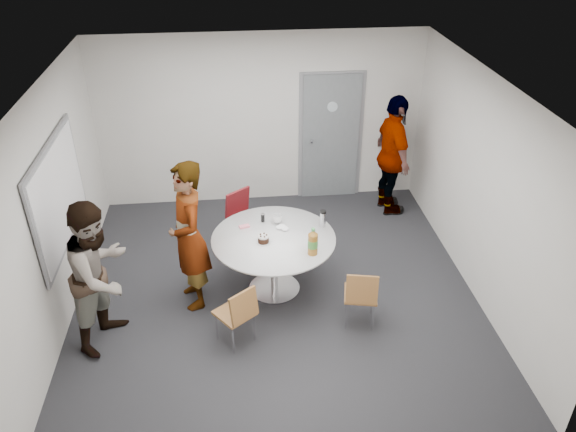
{
  "coord_description": "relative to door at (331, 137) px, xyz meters",
  "views": [
    {
      "loc": [
        -0.45,
        -5.65,
        4.56
      ],
      "look_at": [
        0.18,
        0.25,
        0.97
      ],
      "focal_mm": 35.0,
      "sensor_mm": 36.0,
      "label": 1
    }
  ],
  "objects": [
    {
      "name": "table",
      "position": [
        -1.08,
        -2.44,
        -0.34
      ],
      "size": [
        1.52,
        1.52,
        1.14
      ],
      "color": "silver",
      "rests_on": "floor"
    },
    {
      "name": "ceiling",
      "position": [
        -1.1,
        -2.48,
        1.67
      ],
      "size": [
        5.0,
        5.0,
        0.0
      ],
      "primitive_type": "plane",
      "rotation": [
        3.14,
        0.0,
        0.0
      ],
      "color": "silver",
      "rests_on": "wall_back"
    },
    {
      "name": "person_left",
      "position": [
        -3.05,
        -3.09,
        -0.14
      ],
      "size": [
        0.97,
        1.06,
        1.77
      ],
      "primitive_type": "imported",
      "rotation": [
        0.0,
        0.0,
        1.14
      ],
      "color": "white",
      "rests_on": "floor"
    },
    {
      "name": "chair_near_left",
      "position": [
        -1.59,
        -3.37,
        -0.56
      ],
      "size": [
        0.53,
        0.54,
        0.78
      ],
      "rotation": [
        0.0,
        0.0,
        0.65
      ],
      "color": "brown",
      "rests_on": "floor"
    },
    {
      "name": "chair_near_right",
      "position": [
        -0.18,
        -3.22,
        -0.55
      ],
      "size": [
        0.45,
        0.47,
        0.79
      ],
      "rotation": [
        0.0,
        0.0,
        -0.21
      ],
      "color": "brown",
      "rests_on": "floor"
    },
    {
      "name": "door",
      "position": [
        0.0,
        0.0,
        0.0
      ],
      "size": [
        1.02,
        0.17,
        2.12
      ],
      "color": "slate",
      "rests_on": "wall_back"
    },
    {
      "name": "whiteboard",
      "position": [
        -3.56,
        -2.28,
        0.42
      ],
      "size": [
        0.04,
        1.9,
        1.25
      ],
      "color": "gray",
      "rests_on": "wall_left"
    },
    {
      "name": "person_main",
      "position": [
        -2.12,
        -2.54,
        -0.08
      ],
      "size": [
        0.62,
        0.78,
        1.89
      ],
      "primitive_type": "imported",
      "rotation": [
        0.0,
        0.0,
        -1.31
      ],
      "color": "#A5C6EA",
      "rests_on": "floor"
    },
    {
      "name": "wall_left",
      "position": [
        -3.6,
        -2.48,
        0.32
      ],
      "size": [
        0.0,
        5.0,
        5.0
      ],
      "primitive_type": "plane",
      "rotation": [
        1.57,
        0.0,
        1.57
      ],
      "color": "silver",
      "rests_on": "floor"
    },
    {
      "name": "wall_back",
      "position": [
        -1.1,
        0.02,
        0.32
      ],
      "size": [
        5.0,
        0.0,
        5.0
      ],
      "primitive_type": "plane",
      "rotation": [
        1.57,
        0.0,
        0.0
      ],
      "color": "silver",
      "rests_on": "floor"
    },
    {
      "name": "wall_right",
      "position": [
        1.4,
        -2.48,
        0.32
      ],
      "size": [
        0.0,
        5.0,
        5.0
      ],
      "primitive_type": "plane",
      "rotation": [
        1.57,
        0.0,
        -1.57
      ],
      "color": "silver",
      "rests_on": "floor"
    },
    {
      "name": "person_right",
      "position": [
        0.85,
        -0.62,
        -0.08
      ],
      "size": [
        0.56,
        1.15,
        1.89
      ],
      "primitive_type": "imported",
      "rotation": [
        0.0,
        0.0,
        1.66
      ],
      "color": "black",
      "rests_on": "floor"
    },
    {
      "name": "chair_far",
      "position": [
        -1.46,
        -1.4,
        -0.5
      ],
      "size": [
        0.6,
        0.6,
        0.87
      ],
      "rotation": [
        0.0,
        0.0,
        3.79
      ],
      "color": "maroon",
      "rests_on": "floor"
    },
    {
      "name": "floor",
      "position": [
        -1.1,
        -2.48,
        -1.03
      ],
      "size": [
        5.0,
        5.0,
        0.0
      ],
      "primitive_type": "plane",
      "color": "#232327",
      "rests_on": "ground"
    },
    {
      "name": "wall_front",
      "position": [
        -1.1,
        -4.98,
        0.32
      ],
      "size": [
        5.0,
        0.0,
        5.0
      ],
      "primitive_type": "plane",
      "rotation": [
        -1.57,
        0.0,
        0.0
      ],
      "color": "silver",
      "rests_on": "floor"
    }
  ]
}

